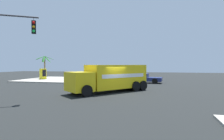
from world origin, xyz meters
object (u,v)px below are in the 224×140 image
at_px(delivery_truck, 111,78).
at_px(palm_tree_far, 45,62).
at_px(pickup_navy, 143,78).
at_px(vending_machine_red, 43,74).

height_order(delivery_truck, palm_tree_far, palm_tree_far).
height_order(pickup_navy, vending_machine_red, vending_machine_red).
xyz_separation_m(pickup_navy, palm_tree_far, (3.21, 18.62, 2.38)).
distance_m(delivery_truck, vending_machine_red, 18.67).
bearing_deg(delivery_truck, vending_machine_red, 53.58).
distance_m(pickup_navy, palm_tree_far, 19.05).
height_order(delivery_truck, vending_machine_red, delivery_truck).
height_order(pickup_navy, palm_tree_far, palm_tree_far).
bearing_deg(vending_machine_red, palm_tree_far, 26.71).
relative_size(pickup_navy, palm_tree_far, 1.28).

